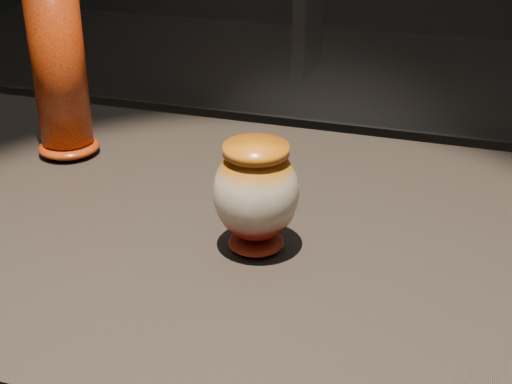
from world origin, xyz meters
TOP-DOWN VIEW (x-y plane):
  - display_plinth at (0.00, 0.00)m, footprint 2.00×0.80m
  - main_vase at (-0.02, -0.06)m, footprint 0.14×0.14m
  - tall_vase at (-0.43, 0.15)m, footprint 0.14×0.14m

SIDE VIEW (x-z plane):
  - display_plinth at x=0.00m, z-range 0.18..1.08m
  - main_vase at x=-0.02m, z-range 0.91..1.06m
  - tall_vase at x=-0.43m, z-range 0.89..1.23m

